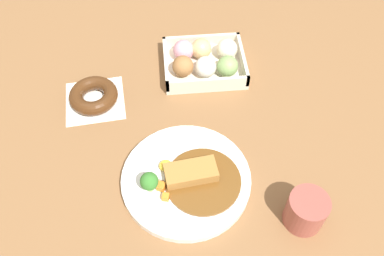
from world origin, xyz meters
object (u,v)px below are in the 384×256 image
at_px(curry_plate, 186,179).
at_px(coffee_mug, 306,211).
at_px(donut_box, 204,61).
at_px(chocolate_ring_donut, 94,96).

bearing_deg(curry_plate, coffee_mug, -25.22).
bearing_deg(donut_box, chocolate_ring_donut, -162.88).
distance_m(curry_plate, donut_box, 0.33).
xyz_separation_m(donut_box, coffee_mug, (0.15, -0.43, 0.01)).
height_order(donut_box, chocolate_ring_donut, donut_box).
height_order(curry_plate, chocolate_ring_donut, curry_plate).
xyz_separation_m(chocolate_ring_donut, coffee_mug, (0.42, -0.34, 0.02)).
relative_size(curry_plate, chocolate_ring_donut, 1.79).
height_order(donut_box, coffee_mug, coffee_mug).
xyz_separation_m(curry_plate, coffee_mug, (0.22, -0.10, 0.02)).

